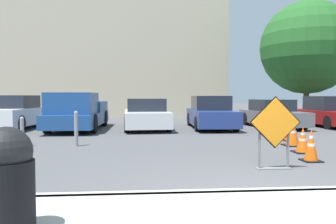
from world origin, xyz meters
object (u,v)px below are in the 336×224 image
object	(u,v)px
parked_car_fourth	(272,114)
bollard_nearest	(76,128)
traffic_cone_second	(303,140)
bollard_second	(22,131)
road_closed_sign	(275,129)
traffic_cone_fifth	(283,127)
pickup_truck	(77,113)
traffic_cone_nearest	(311,145)
parked_car_third	(211,113)
parked_car_second	(146,115)
parked_car_fifth	(329,113)
traffic_cone_fourth	(289,129)
trash_bin	(7,179)
parked_car_nearest	(14,113)
traffic_cone_third	(293,132)

from	to	relation	value
parked_car_fourth	bollard_nearest	xyz separation A→B (m)	(-8.02, -5.13, -0.06)
traffic_cone_second	bollard_second	world-z (taller)	bollard_second
road_closed_sign	traffic_cone_fifth	distance (m)	5.75
road_closed_sign	pickup_truck	xyz separation A→B (m)	(-5.44, 7.97, -0.09)
traffic_cone_nearest	parked_car_third	distance (m)	7.71
parked_car_second	traffic_cone_nearest	bearing A→B (deg)	113.06
parked_car_fifth	road_closed_sign	bearing A→B (deg)	52.56
road_closed_sign	bollard_second	world-z (taller)	road_closed_sign
pickup_truck	parked_car_fifth	bearing A→B (deg)	-174.71
road_closed_sign	bollard_nearest	size ratio (longest dim) A/B	1.42
parked_car_second	bollard_second	world-z (taller)	parked_car_second
parked_car_fifth	bollard_nearest	size ratio (longest dim) A/B	4.07
traffic_cone_fourth	parked_car_second	world-z (taller)	parked_car_second
bollard_nearest	traffic_cone_second	bearing A→B (deg)	-14.75
parked_car_third	bollard_nearest	distance (m)	7.11
traffic_cone_fourth	trash_bin	xyz separation A→B (m)	(-6.16, -7.12, 0.29)
traffic_cone_fourth	parked_car_fifth	distance (m)	6.34
parked_car_nearest	parked_car_fourth	world-z (taller)	parked_car_nearest
traffic_cone_second	parked_car_third	distance (m)	6.67
traffic_cone_nearest	bollard_nearest	distance (m)	6.34
road_closed_sign	traffic_cone_second	bearing A→B (deg)	50.03
traffic_cone_fifth	pickup_truck	xyz separation A→B (m)	(-7.90, 2.79, 0.37)
traffic_cone_fourth	traffic_cone_second	bearing A→B (deg)	-106.66
traffic_cone_second	parked_car_second	world-z (taller)	parked_car_second
traffic_cone_fifth	bollard_nearest	world-z (taller)	bollard_nearest
parked_car_second	trash_bin	distance (m)	11.40
traffic_cone_second	parked_car_fourth	bearing A→B (deg)	74.04
parked_car_fifth	trash_bin	xyz separation A→B (m)	(-10.37, -11.85, 0.00)
road_closed_sign	parked_car_third	world-z (taller)	parked_car_third
traffic_cone_second	parked_car_nearest	size ratio (longest dim) A/B	0.15
bollard_second	traffic_cone_fifth	bearing A→B (deg)	11.68
parked_car_nearest	bollard_nearest	world-z (taller)	parked_car_nearest
parked_car_third	parked_car_fourth	world-z (taller)	parked_car_third
traffic_cone_second	pickup_truck	size ratio (longest dim) A/B	0.13
traffic_cone_third	parked_car_nearest	size ratio (longest dim) A/B	0.19
traffic_cone_fifth	trash_bin	distance (m)	10.47
road_closed_sign	traffic_cone_nearest	size ratio (longest dim) A/B	1.97
traffic_cone_fifth	parked_car_second	world-z (taller)	parked_car_second
bollard_second	road_closed_sign	bearing A→B (deg)	-29.05
parked_car_third	parked_car_fourth	size ratio (longest dim) A/B	1.05
traffic_cone_nearest	trash_bin	bearing A→B (deg)	-143.57
road_closed_sign	trash_bin	size ratio (longest dim) A/B	1.41
traffic_cone_third	parked_car_fifth	world-z (taller)	parked_car_fifth
road_closed_sign	trash_bin	world-z (taller)	road_closed_sign
parked_car_fourth	bollard_second	size ratio (longest dim) A/B	4.88
traffic_cone_fourth	traffic_cone_fifth	distance (m)	1.17
parked_car_second	parked_car_fifth	xyz separation A→B (m)	(8.87, 0.54, 0.03)
trash_bin	traffic_cone_second	bearing A→B (deg)	41.63
road_closed_sign	traffic_cone_nearest	distance (m)	1.42
road_closed_sign	bollard_nearest	xyz separation A→B (m)	(-4.59, 3.40, -0.27)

